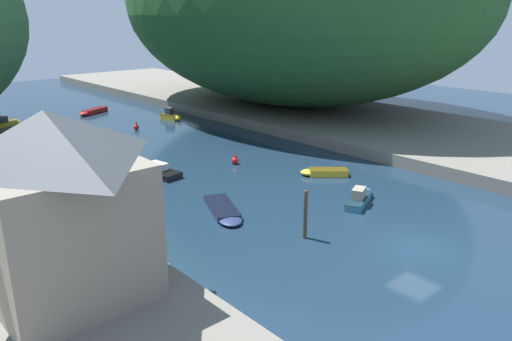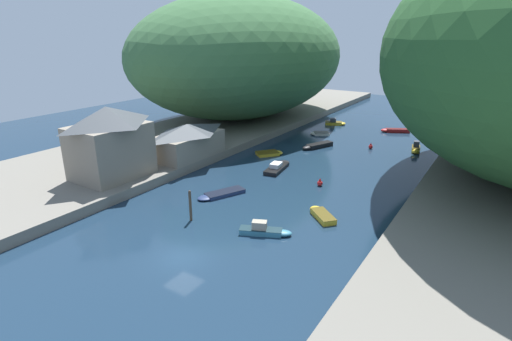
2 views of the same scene
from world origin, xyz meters
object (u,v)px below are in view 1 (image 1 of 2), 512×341
boathouse_shed (30,175)px  boat_moored_right (92,144)px  boat_near_quay (5,122)px  person_on_quay (77,201)px  waterfront_building (54,200)px  boat_cabin_cruiser (224,211)px  boat_far_right_bank (151,170)px  channel_buoy_near (235,160)px  boat_mid_channel (92,112)px  channel_buoy_far (136,127)px  boat_open_rowboat (35,136)px  boat_far_upstream (323,172)px  boat_yellow_tender (81,167)px  boat_navy_launch (172,116)px  boat_white_cruiser (360,197)px

boathouse_shed → boat_moored_right: boathouse_shed is taller
boat_near_quay → person_on_quay: person_on_quay is taller
waterfront_building → boat_moored_right: waterfront_building is taller
boat_cabin_cruiser → boat_far_right_bank: bearing=-71.1°
boat_moored_right → channel_buoy_near: bearing=138.7°
boat_moored_right → boat_mid_channel: 18.68m
boat_moored_right → boat_mid_channel: (7.55, 17.08, -0.02)m
boathouse_shed → waterfront_building: bearing=-101.5°
waterfront_building → channel_buoy_far: 38.28m
waterfront_building → boat_open_rowboat: (10.35, 35.68, -5.19)m
boat_far_upstream → channel_buoy_near: size_ratio=3.96×
boat_yellow_tender → channel_buoy_far: channel_buoy_far is taller
boat_navy_launch → boat_open_rowboat: 16.84m
boat_cabin_cruiser → boat_moored_right: boat_moored_right is taller
boat_moored_right → boat_mid_channel: boat_moored_right is taller
boathouse_shed → boat_white_cruiser: boathouse_shed is taller
boat_cabin_cruiser → boat_white_cruiser: (8.92, -4.78, 0.17)m
boat_white_cruiser → channel_buoy_far: 32.41m
boathouse_shed → person_on_quay: size_ratio=6.25×
boat_far_right_bank → boat_far_upstream: 14.81m
boat_near_quay → boat_mid_channel: size_ratio=0.85×
boathouse_shed → boat_open_rowboat: size_ratio=2.78×
boat_navy_launch → boat_mid_channel: (-6.04, 10.84, -0.18)m
boat_near_quay → person_on_quay: bearing=-33.4°
waterfront_building → boat_near_quay: waterfront_building is taller
boat_white_cruiser → channel_buoy_far: bearing=156.9°
boat_far_right_bank → channel_buoy_far: 17.72m
boathouse_shed → boat_cabin_cruiser: 12.72m
waterfront_building → person_on_quay: bearing=63.3°
boat_moored_right → boat_yellow_tender: 8.15m
boat_mid_channel → boat_open_rowboat: (-10.70, -8.98, -0.11)m
boat_navy_launch → channel_buoy_near: bearing=61.2°
boat_navy_launch → person_on_quay: bearing=36.5°
boat_yellow_tender → boat_navy_launch: bearing=75.3°
boat_white_cruiser → boat_near_quay: 46.78m
boat_white_cruiser → boat_mid_channel: bearing=156.3°
channel_buoy_far → channel_buoy_near: bearing=-90.3°
boat_near_quay → boat_open_rowboat: (0.60, -8.94, -0.19)m
boat_near_quay → waterfront_building: bearing=-36.8°
boat_white_cruiser → boat_mid_channel: (-0.45, 45.32, -0.06)m
channel_buoy_far → boat_far_upstream: bearing=-82.6°
boat_white_cruiser → channel_buoy_near: boat_white_cruiser is taller
boat_cabin_cruiser → channel_buoy_far: 28.82m
boat_far_right_bank → boat_cabin_cruiser: bearing=-103.6°
boat_far_right_bank → boat_far_upstream: bearing=-52.6°
boat_cabin_cruiser → boat_moored_right: bearing=-68.7°
waterfront_building → boat_white_cruiser: size_ratio=1.84×
boat_open_rowboat → channel_buoy_near: channel_buoy_near is taller
boat_navy_launch → channel_buoy_far: 6.62m
boat_far_right_bank → boat_navy_launch: bearing=44.2°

